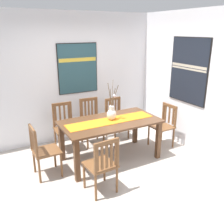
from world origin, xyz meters
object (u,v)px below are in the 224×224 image
object	(u,v)px
chair_2	(102,164)
painting_on_back_wall	(78,68)
chair_0	(43,150)
chair_3	(116,117)
chair_4	(91,121)
chair_5	(65,126)
centerpiece_vase	(112,113)
chair_1	(164,125)
dining_table	(110,126)
painting_on_side_wall	(189,71)

from	to	relation	value
chair_2	painting_on_back_wall	bearing A→B (deg)	77.15
chair_0	chair_3	distance (m)	2.01
chair_4	chair_5	xyz separation A→B (m)	(-0.58, 0.01, -0.01)
centerpiece_vase	chair_3	distance (m)	1.08
chair_0	chair_1	bearing A→B (deg)	-1.01
centerpiece_vase	chair_3	size ratio (longest dim) A/B	0.80
chair_0	chair_2	xyz separation A→B (m)	(0.65, -0.87, 0.00)
dining_table	centerpiece_vase	bearing A→B (deg)	35.47
chair_1	chair_4	world-z (taller)	chair_4
chair_3	chair_4	bearing A→B (deg)	-177.65
chair_2	chair_5	distance (m)	1.67
chair_2	chair_4	size ratio (longest dim) A/B	0.93
dining_table	painting_on_side_wall	size ratio (longest dim) A/B	1.40
chair_2	chair_4	world-z (taller)	chair_4
chair_2	chair_1	bearing A→B (deg)	24.39
centerpiece_vase	chair_3	bearing A→B (deg)	56.17
centerpiece_vase	chair_0	distance (m)	1.35
centerpiece_vase	painting_on_side_wall	xyz separation A→B (m)	(1.60, -0.20, 0.67)
chair_5	painting_on_back_wall	bearing A→B (deg)	41.96
chair_5	dining_table	bearing A→B (deg)	-53.93
dining_table	chair_4	xyz separation A→B (m)	(-0.02, 0.82, -0.16)
chair_0	chair_2	size ratio (longest dim) A/B	0.99
chair_0	painting_on_side_wall	world-z (taller)	painting_on_side_wall
chair_0	chair_2	world-z (taller)	chair_2
dining_table	chair_1	bearing A→B (deg)	-0.94
dining_table	chair_4	distance (m)	0.84
chair_1	chair_0	bearing A→B (deg)	178.99
dining_table	centerpiece_vase	distance (m)	0.25
painting_on_side_wall	chair_3	bearing A→B (deg)	135.85
chair_1	chair_5	bearing A→B (deg)	155.17
chair_3	painting_on_back_wall	size ratio (longest dim) A/B	0.85
dining_table	chair_0	world-z (taller)	chair_0
chair_0	painting_on_side_wall	size ratio (longest dim) A/B	0.71
dining_table	chair_5	world-z (taller)	chair_5
centerpiece_vase	painting_on_back_wall	world-z (taller)	painting_on_back_wall
chair_3	chair_4	xyz separation A→B (m)	(-0.62, -0.03, 0.03)
chair_4	painting_on_back_wall	xyz separation A→B (m)	(-0.07, 0.46, 1.05)
chair_2	painting_on_back_wall	distance (m)	2.43
centerpiece_vase	chair_3	xyz separation A→B (m)	(0.55, 0.82, -0.43)
painting_on_back_wall	chair_4	bearing A→B (deg)	-80.82
painting_on_back_wall	painting_on_side_wall	distance (m)	2.27
chair_2	painting_on_side_wall	world-z (taller)	painting_on_side_wall
centerpiece_vase	chair_1	world-z (taller)	centerpiece_vase
dining_table	painting_on_side_wall	bearing A→B (deg)	-5.87
chair_0	painting_on_side_wall	distance (m)	3.09
chair_5	painting_on_side_wall	distance (m)	2.69
dining_table	chair_0	xyz separation A→B (m)	(-1.24, 0.02, -0.18)
chair_1	chair_4	distance (m)	1.52
chair_4	painting_on_back_wall	distance (m)	1.15
centerpiece_vase	painting_on_side_wall	distance (m)	1.75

